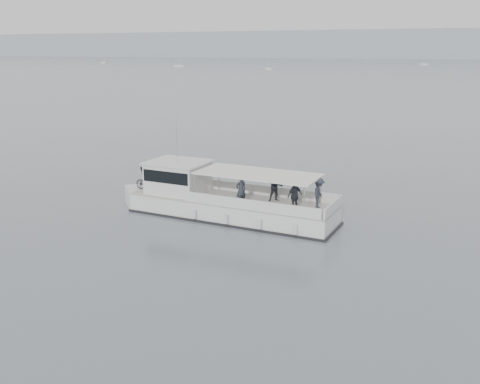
% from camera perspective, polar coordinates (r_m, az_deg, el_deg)
% --- Properties ---
extents(ground, '(1400.00, 1400.00, 0.00)m').
position_cam_1_polar(ground, '(33.65, -9.71, -1.65)').
color(ground, slate).
rests_on(ground, ground).
extents(headland, '(1400.00, 90.00, 28.00)m').
position_cam_1_polar(headland, '(587.05, 22.85, 14.32)').
color(headland, '#939EA8').
rests_on(headland, ground).
extents(tour_boat, '(13.94, 3.98, 5.82)m').
position_cam_1_polar(tour_boat, '(31.50, -2.81, -0.79)').
color(tour_boat, silver).
rests_on(tour_boat, ground).
extents(moored_fleet, '(328.50, 366.82, 10.97)m').
position_cam_1_polar(moored_fleet, '(257.82, 3.85, 12.94)').
color(moored_fleet, silver).
rests_on(moored_fleet, ground).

